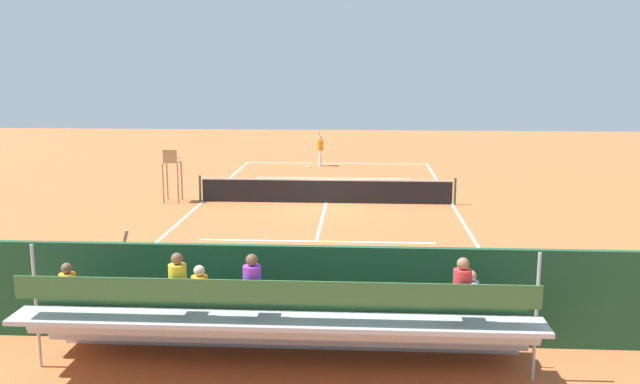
# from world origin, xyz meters

# --- Properties ---
(ground_plane) EXTENTS (60.00, 60.00, 0.00)m
(ground_plane) POSITION_xyz_m (0.00, 0.00, 0.00)
(ground_plane) COLOR #BC6033
(court_line_markings) EXTENTS (10.10, 22.20, 0.01)m
(court_line_markings) POSITION_xyz_m (0.00, -0.04, 0.00)
(court_line_markings) COLOR white
(court_line_markings) RESTS_ON ground
(tennis_net) EXTENTS (10.30, 0.10, 1.07)m
(tennis_net) POSITION_xyz_m (0.00, 0.00, 0.50)
(tennis_net) COLOR black
(tennis_net) RESTS_ON ground
(backdrop_wall) EXTENTS (18.00, 0.16, 2.00)m
(backdrop_wall) POSITION_xyz_m (0.00, 14.00, 1.00)
(backdrop_wall) COLOR #1E4C2D
(backdrop_wall) RESTS_ON ground
(bleacher_stand) EXTENTS (9.06, 2.40, 2.48)m
(bleacher_stand) POSITION_xyz_m (-0.03, 15.38, 0.96)
(bleacher_stand) COLOR #B2B2B7
(bleacher_stand) RESTS_ON ground
(umpire_chair) EXTENTS (0.67, 0.67, 2.14)m
(umpire_chair) POSITION_xyz_m (6.20, 0.13, 1.31)
(umpire_chair) COLOR #A88456
(umpire_chair) RESTS_ON ground
(courtside_bench) EXTENTS (1.80, 0.40, 0.93)m
(courtside_bench) POSITION_xyz_m (-3.08, 13.27, 0.56)
(courtside_bench) COLOR #234C2D
(courtside_bench) RESTS_ON ground
(equipment_bag) EXTENTS (0.90, 0.36, 0.36)m
(equipment_bag) POSITION_xyz_m (-1.23, 13.40, 0.18)
(equipment_bag) COLOR #334C8C
(equipment_bag) RESTS_ON ground
(tennis_player) EXTENTS (0.37, 0.54, 1.93)m
(tennis_player) POSITION_xyz_m (0.85, -10.02, 1.02)
(tennis_player) COLOR white
(tennis_player) RESTS_ON ground
(tennis_racket) EXTENTS (0.40, 0.58, 0.03)m
(tennis_racket) POSITION_xyz_m (1.47, -9.69, 0.01)
(tennis_racket) COLOR black
(tennis_racket) RESTS_ON ground
(tennis_ball_near) EXTENTS (0.07, 0.07, 0.07)m
(tennis_ball_near) POSITION_xyz_m (1.43, -6.12, 0.03)
(tennis_ball_near) COLOR #CCDB33
(tennis_ball_near) RESTS_ON ground
(line_judge) EXTENTS (0.40, 0.54, 1.93)m
(line_judge) POSITION_xyz_m (3.86, 12.82, 1.02)
(line_judge) COLOR #232328
(line_judge) RESTS_ON ground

